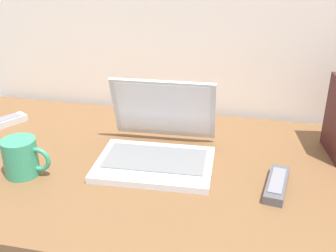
# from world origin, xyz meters

# --- Properties ---
(desk) EXTENTS (1.60, 0.76, 0.03)m
(desk) POSITION_xyz_m (0.00, 0.00, 0.01)
(desk) COLOR brown
(desk) RESTS_ON ground
(laptop) EXTENTS (0.32, 0.31, 0.21)m
(laptop) POSITION_xyz_m (-0.07, 0.04, 0.08)
(laptop) COLOR silver
(laptop) RESTS_ON desk
(coffee_mug) EXTENTS (0.13, 0.09, 0.10)m
(coffee_mug) POSITION_xyz_m (-0.39, -0.12, 0.08)
(coffee_mug) COLOR #338C66
(coffee_mug) RESTS_ON desk
(remote_control_near) EXTENTS (0.07, 0.16, 0.02)m
(remote_control_near) POSITION_xyz_m (0.25, -0.05, 0.04)
(remote_control_near) COLOR #4C4C51
(remote_control_near) RESTS_ON desk
(remote_control_far) EXTENTS (0.12, 0.16, 0.02)m
(remote_control_far) POSITION_xyz_m (-0.62, 0.14, 0.04)
(remote_control_far) COLOR #B7B7B7
(remote_control_far) RESTS_ON desk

